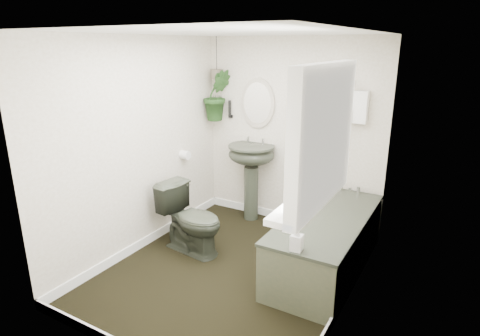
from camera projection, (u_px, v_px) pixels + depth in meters
The scene contains 22 objects.
floor at pixel (233, 271), 4.09m from camera, with size 2.30×2.80×0.02m, color black.
ceiling at pixel (231, 31), 3.40m from camera, with size 2.30×2.80×0.02m, color white.
wall_back at pixel (291, 134), 4.91m from camera, with size 2.30×0.02×2.30m, color silver.
wall_front at pixel (119, 215), 2.58m from camera, with size 2.30×0.02×2.30m, color silver.
wall_left at pixel (139, 147), 4.30m from camera, with size 0.02×2.80×2.30m, color silver.
wall_right at pixel (357, 182), 3.19m from camera, with size 0.02×2.80×2.30m, color silver.
skirting at pixel (233, 266), 4.07m from camera, with size 2.30×2.80×0.10m, color white.
bathtub at pixel (326, 243), 4.03m from camera, with size 0.72×1.72×0.58m, color #2B3025, non-canonical shape.
bath_screen at pixel (317, 134), 4.30m from camera, with size 0.04×0.72×1.40m, color silver, non-canonical shape.
shower_box at pixel (358, 107), 4.35m from camera, with size 0.20×0.10×0.35m, color white.
oval_mirror at pixel (258, 103), 4.99m from camera, with size 0.46×0.03×0.62m, color #B3A793.
wall_sconce at pixel (230, 109), 5.20m from camera, with size 0.04×0.04×0.22m, color black.
toilet_roll_holder at pixel (185, 155), 4.92m from camera, with size 0.11×0.11×0.11m, color white.
window_recess at pixel (323, 137), 2.50m from camera, with size 0.08×1.00×0.90m, color white.
window_sill at pixel (309, 198), 2.65m from camera, with size 0.18×1.00×0.04m, color white.
window_blinds at pixel (316, 136), 2.52m from camera, with size 0.01×0.86×0.76m, color white.
toilet at pixel (192, 219), 4.37m from camera, with size 0.42×0.74×0.76m, color #2B3025.
pedestal_sink at pixel (251, 182), 5.16m from camera, with size 0.59×0.50×1.00m, color #2B3025, non-canonical shape.
sill_plant at pixel (305, 178), 2.60m from camera, with size 0.21×0.19×0.24m, color black.
hanging_plant at pixel (217, 95), 5.11m from camera, with size 0.36×0.29×0.65m, color black.
soap_bottle at pixel (297, 239), 3.27m from camera, with size 0.09×0.10×0.21m, color #322727.
hanging_pot at pixel (217, 74), 5.04m from camera, with size 0.16×0.16×0.12m, color brown.
Camera 1 is at (1.86, -3.08, 2.20)m, focal length 30.00 mm.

